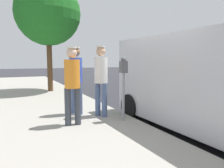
{
  "coord_description": "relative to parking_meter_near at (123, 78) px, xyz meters",
  "views": [
    {
      "loc": [
        3.74,
        3.67,
        1.59
      ],
      "look_at": [
        1.65,
        -0.63,
        1.05
      ],
      "focal_mm": 33.34,
      "sensor_mm": 36.0,
      "label": 1
    }
  ],
  "objects": [
    {
      "name": "ground_plane",
      "position": [
        -1.35,
        0.63,
        -1.18
      ],
      "size": [
        80.0,
        80.0,
        0.0
      ],
      "primitive_type": "plane",
      "color": "#2D2D33"
    },
    {
      "name": "sidewalk_slab",
      "position": [
        2.15,
        0.63,
        -1.11
      ],
      "size": [
        5.0,
        32.0,
        0.15
      ],
      "primitive_type": "cube",
      "color": "#9E998E",
      "rests_on": "ground"
    },
    {
      "name": "parking_meter_near",
      "position": [
        0.0,
        0.0,
        0.0
      ],
      "size": [
        0.14,
        0.18,
        1.52
      ],
      "color": "gray",
      "rests_on": "sidewalk_slab"
    },
    {
      "name": "pedestrian_in_white",
      "position": [
        0.32,
        -0.6,
        0.01
      ],
      "size": [
        0.34,
        0.34,
        1.8
      ],
      "color": "#4C608C",
      "rests_on": "sidewalk_slab"
    },
    {
      "name": "pedestrian_in_blue",
      "position": [
        0.85,
        -1.07,
        0.01
      ],
      "size": [
        0.34,
        0.34,
        1.8
      ],
      "color": "#4C608C",
      "rests_on": "sidewalk_slab"
    },
    {
      "name": "pedestrian_in_orange",
      "position": [
        1.19,
        -0.18,
        -0.03
      ],
      "size": [
        0.36,
        0.34,
        1.74
      ],
      "color": "#383D47",
      "rests_on": "sidewalk_slab"
    },
    {
      "name": "street_tree",
      "position": [
        0.75,
        -5.78,
        2.55
      ],
      "size": [
        2.95,
        2.95,
        5.07
      ],
      "color": "brown",
      "rests_on": "sidewalk_slab"
    }
  ]
}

